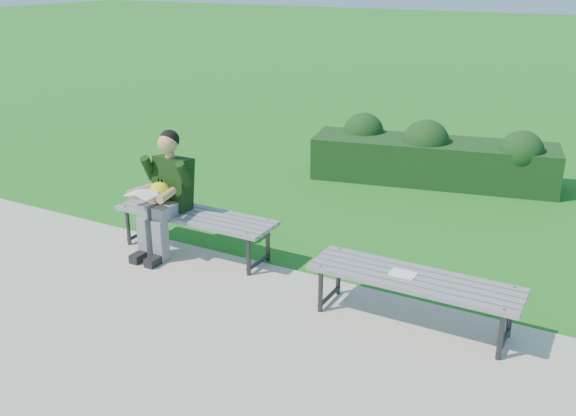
{
  "coord_description": "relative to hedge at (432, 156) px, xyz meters",
  "views": [
    {
      "loc": [
        2.73,
        -5.19,
        2.93
      ],
      "look_at": [
        -0.06,
        -0.09,
        0.72
      ],
      "focal_mm": 40.0,
      "sensor_mm": 36.0,
      "label": 1
    }
  ],
  "objects": [
    {
      "name": "seated_boy",
      "position": [
        -1.77,
        -3.75,
        0.33
      ],
      "size": [
        0.56,
        0.76,
        1.31
      ],
      "color": "slate",
      "rests_on": "walkway"
    },
    {
      "name": "walkway",
      "position": [
        -0.31,
        -5.28,
        -0.37
      ],
      "size": [
        30.0,
        3.5,
        0.02
      ],
      "color": "beige",
      "rests_on": "ground"
    },
    {
      "name": "bench_left",
      "position": [
        -1.47,
        -3.66,
        0.03
      ],
      "size": [
        1.8,
        0.5,
        0.46
      ],
      "color": "gray",
      "rests_on": "walkway"
    },
    {
      "name": "paper_sheet",
      "position": [
        0.94,
        -3.96,
        0.09
      ],
      "size": [
        0.22,
        0.16,
        0.01
      ],
      "color": "white",
      "rests_on": "bench_right"
    },
    {
      "name": "bench_right",
      "position": [
        1.04,
        -3.96,
        0.03
      ],
      "size": [
        1.8,
        0.5,
        0.46
      ],
      "color": "gray",
      "rests_on": "walkway"
    },
    {
      "name": "ground",
      "position": [
        -0.31,
        -3.53,
        -0.38
      ],
      "size": [
        80.0,
        80.0,
        0.0
      ],
      "color": "#198019",
      "rests_on": "ground"
    },
    {
      "name": "hedge",
      "position": [
        0.0,
        0.0,
        0.0
      ],
      "size": [
        3.5,
        1.54,
        0.9
      ],
      "color": "#1B4114",
      "rests_on": "ground"
    }
  ]
}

